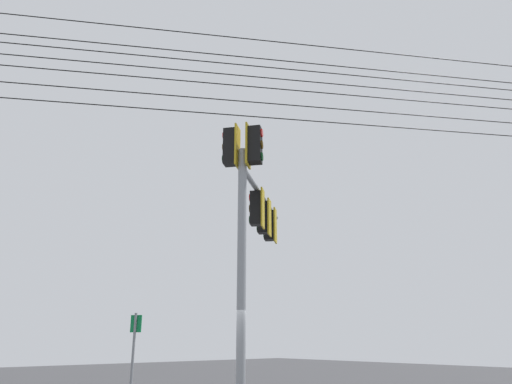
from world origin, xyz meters
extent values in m
cylinder|color=gray|center=(-0.82, 0.42, 3.10)|extent=(0.20, 0.20, 6.20)
cylinder|color=gray|center=(0.63, -1.49, 5.73)|extent=(3.03, 3.92, 0.14)
cube|color=black|center=(-0.59, 0.61, 6.28)|extent=(0.42, 0.42, 0.90)
cube|color=#B29319|center=(-0.72, 0.50, 6.28)|extent=(0.30, 0.37, 1.04)
cylinder|color=red|center=(-0.45, 0.71, 6.58)|extent=(0.15, 0.18, 0.20)
cylinder|color=#3C2703|center=(-0.45, 0.71, 6.28)|extent=(0.15, 0.18, 0.20)
cylinder|color=black|center=(-0.45, 0.71, 5.98)|extent=(0.15, 0.18, 0.20)
cube|color=black|center=(-1.06, 0.24, 6.28)|extent=(0.42, 0.42, 0.90)
cube|color=#B29319|center=(-0.93, 0.35, 6.28)|extent=(0.30, 0.37, 1.04)
cylinder|color=red|center=(-1.19, 0.14, 6.58)|extent=(0.15, 0.18, 0.20)
cylinder|color=#3C2703|center=(-1.19, 0.14, 6.28)|extent=(0.15, 0.18, 0.20)
cylinder|color=black|center=(-1.19, 0.14, 5.98)|extent=(0.15, 0.18, 0.20)
cube|color=black|center=(0.15, -0.85, 5.18)|extent=(0.42, 0.42, 0.90)
cube|color=#B29319|center=(0.02, -0.96, 5.18)|extent=(0.31, 0.36, 1.04)
cylinder|color=red|center=(0.27, -0.75, 5.48)|extent=(0.15, 0.17, 0.20)
cylinder|color=#3C2703|center=(0.27, -0.75, 5.18)|extent=(0.15, 0.17, 0.20)
cylinder|color=black|center=(0.27, -0.75, 4.88)|extent=(0.15, 0.17, 0.20)
cube|color=black|center=(0.76, -1.65, 5.18)|extent=(0.42, 0.42, 0.90)
cube|color=#B29319|center=(0.62, -1.75, 5.18)|extent=(0.30, 0.37, 1.04)
cylinder|color=red|center=(0.89, -1.55, 5.48)|extent=(0.15, 0.18, 0.20)
cylinder|color=#3C2703|center=(0.89, -1.55, 5.18)|extent=(0.15, 0.18, 0.20)
cylinder|color=black|center=(0.89, -1.55, 4.88)|extent=(0.15, 0.18, 0.20)
cube|color=black|center=(1.36, -2.45, 5.18)|extent=(0.42, 0.42, 0.90)
cube|color=#B29319|center=(1.23, -2.56, 5.18)|extent=(0.31, 0.37, 1.04)
cylinder|color=red|center=(1.49, -2.34, 5.48)|extent=(0.15, 0.17, 0.20)
cylinder|color=#3C2703|center=(1.49, -2.34, 5.18)|extent=(0.15, 0.17, 0.20)
cylinder|color=black|center=(1.49, -2.34, 4.88)|extent=(0.15, 0.17, 0.20)
cylinder|color=slate|center=(3.03, 0.89, 1.29)|extent=(0.07, 0.07, 2.57)
cube|color=#0C7238|center=(3.05, 0.86, 2.30)|extent=(0.28, 0.20, 0.44)
cube|color=white|center=(3.06, 0.85, 2.30)|extent=(0.22, 0.15, 0.38)
cylinder|color=black|center=(-1.44, -0.61, 7.09)|extent=(13.59, 22.72, 0.18)
cylinder|color=black|center=(-1.44, -0.61, 7.48)|extent=(13.59, 22.72, 0.18)
cylinder|color=black|center=(-1.44, -0.61, 7.91)|extent=(13.59, 22.72, 0.18)
cylinder|color=black|center=(-1.44, -0.61, 8.19)|extent=(13.59, 22.72, 0.18)
cylinder|color=black|center=(-1.44, -0.61, 8.50)|extent=(13.59, 22.72, 0.18)
cylinder|color=black|center=(-1.44, -0.61, 8.73)|extent=(13.59, 22.72, 0.18)
cylinder|color=black|center=(-1.44, -0.61, 9.28)|extent=(13.59, 22.72, 0.18)
camera|label=1|loc=(-8.85, 6.99, 1.90)|focal=33.13mm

